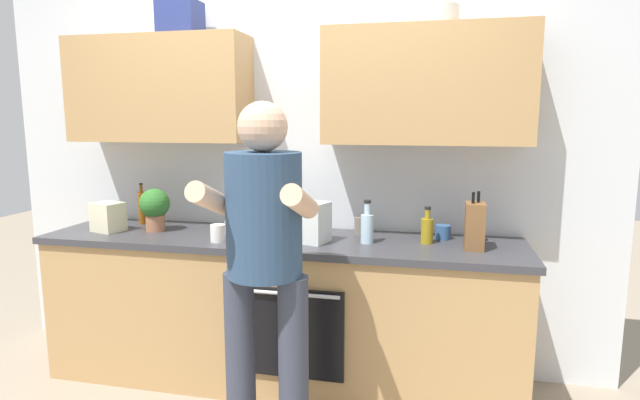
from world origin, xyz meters
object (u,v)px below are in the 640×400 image
bottle_syrup (142,207)px  cup_tea (443,232)px  cup_coffee (218,233)px  grocery_bag_rice (108,217)px  person_standing (264,255)px  potted_herb (155,207)px  mixing_bowl (241,226)px  bottle_oil (427,229)px  knife_block (475,226)px  bottle_hotsauce (270,226)px  grocery_bag_produce (307,222)px  bottle_water (367,226)px  bottle_wine (474,226)px  cup_stoneware (360,225)px

bottle_syrup → cup_tea: 1.95m
cup_coffee → grocery_bag_rice: size_ratio=0.55×
person_standing → potted_herb: 1.20m
person_standing → mixing_bowl: bearing=118.0°
bottle_oil → potted_herb: size_ratio=0.78×
mixing_bowl → knife_block: 1.38m
bottle_hotsauce → grocery_bag_produce: bearing=23.8°
person_standing → bottle_syrup: (-1.16, 0.89, 0.02)m
bottle_syrup → bottle_oil: bottle_syrup is taller
bottle_syrup → bottle_oil: (1.86, -0.13, -0.03)m
mixing_bowl → grocery_bag_rice: 0.84m
mixing_bowl → person_standing: bearing=-62.0°
bottle_water → bottle_wine: bearing=14.1°
bottle_oil → cup_tea: 0.16m
grocery_bag_produce → bottle_wine: bearing=11.4°
cup_stoneware → mixing_bowl: cup_stoneware is taller
person_standing → grocery_bag_rice: person_standing is taller
person_standing → bottle_syrup: bearing=142.4°
bottle_syrup → mixing_bowl: bottle_syrup is taller
bottle_hotsauce → grocery_bag_rice: bearing=175.9°
bottle_wine → cup_coffee: 1.45m
bottle_hotsauce → knife_block: size_ratio=0.78×
person_standing → knife_block: size_ratio=5.35×
bottle_wine → bottle_water: (-0.59, -0.15, 0.00)m
cup_coffee → mixing_bowl: (0.04, 0.26, -0.01)m
bottle_wine → bottle_water: bearing=-165.9°
person_standing → grocery_bag_rice: bearing=152.7°
potted_herb → person_standing: bearing=-36.6°
bottle_syrup → mixing_bowl: (0.74, -0.10, -0.08)m
potted_herb → cup_coffee: bearing=-19.9°
person_standing → bottle_oil: (0.70, 0.76, -0.01)m
cup_tea → grocery_bag_rice: 2.05m
cup_coffee → grocery_bag_rice: grocery_bag_rice is taller
person_standing → bottle_water: 0.78m
bottle_water → mixing_bowl: bottle_water is taller
cup_tea → grocery_bag_rice: (-2.03, -0.24, 0.05)m
cup_coffee → grocery_bag_rice: (-0.78, 0.11, 0.04)m
bottle_hotsauce → bottle_oil: bearing=12.5°
cup_stoneware → mixing_bowl: (-0.72, -0.13, -0.01)m
bottle_syrup → knife_block: (2.11, -0.21, 0.01)m
bottle_water → potted_herb: potted_herb is taller
bottle_hotsauce → bottle_water: size_ratio=0.99×
potted_herb → cup_stoneware: bearing=9.1°
knife_block → grocery_bag_produce: 0.92m
knife_block → potted_herb: (-1.91, 0.03, 0.03)m
bottle_hotsauce → grocery_bag_produce: 0.21m
cup_tea → cup_coffee: cup_coffee is taller
grocery_bag_rice → person_standing: bearing=-27.3°
cup_stoneware → potted_herb: (-1.26, -0.20, 0.10)m
bottle_hotsauce → cup_tea: size_ratio=2.78×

